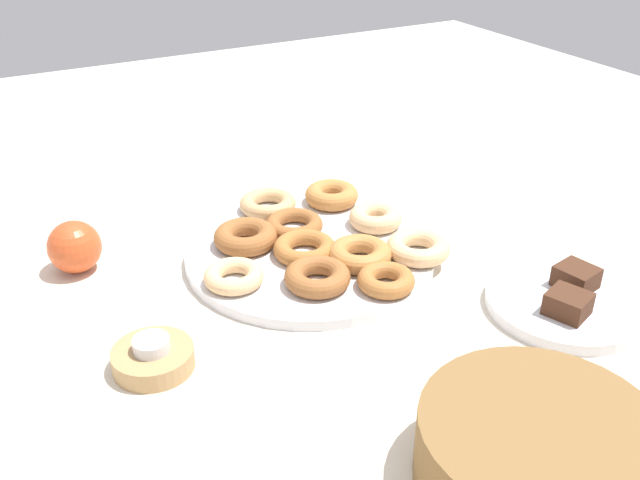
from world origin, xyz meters
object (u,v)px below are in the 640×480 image
(donut_0, at_px, (317,277))
(donut_4, at_px, (375,218))
(basket, at_px, (538,453))
(apple, at_px, (75,247))
(donut_5, at_px, (245,237))
(donut_9, at_px, (418,248))
(donut_plate, at_px, (310,254))
(cake_plate, at_px, (565,303))
(donut_10, at_px, (234,276))
(donut_8, at_px, (305,248))
(tealight, at_px, (151,345))
(brownie_near, at_px, (576,277))
(candle_holder, at_px, (153,358))
(donut_3, at_px, (270,203))
(donut_2, at_px, (386,280))
(donut_6, at_px, (360,254))
(brownie_far, at_px, (568,304))
(donut_7, at_px, (332,195))
(donut_1, at_px, (294,225))

(donut_0, relative_size, donut_4, 1.09)
(basket, height_order, apple, same)
(donut_5, distance_m, donut_9, 0.25)
(donut_plate, xyz_separation_m, cake_plate, (-0.23, 0.27, 0.00))
(donut_0, height_order, donut_10, donut_0)
(donut_8, height_order, tealight, same)
(donut_5, distance_m, donut_8, 0.09)
(brownie_near, xyz_separation_m, candle_holder, (0.53, -0.12, -0.02))
(donut_0, height_order, donut_3, donut_0)
(brownie_near, bearing_deg, candle_holder, -13.07)
(donut_2, relative_size, brownie_near, 1.57)
(donut_10, relative_size, cake_plate, 0.40)
(donut_plate, distance_m, donut_2, 0.15)
(donut_plate, bearing_deg, donut_5, -35.45)
(donut_0, distance_m, donut_4, 0.19)
(donut_4, xyz_separation_m, donut_5, (0.20, -0.04, 0.00))
(cake_plate, bearing_deg, donut_3, -61.52)
(donut_2, height_order, donut_6, donut_6)
(brownie_near, height_order, basket, basket)
(donut_8, height_order, brownie_far, brownie_far)
(tealight, bearing_deg, apple, -83.60)
(donut_plate, height_order, donut_8, donut_8)
(donut_0, bearing_deg, donut_7, -123.76)
(donut_8, bearing_deg, apple, -26.36)
(donut_8, xyz_separation_m, brownie_far, (-0.22, 0.28, 0.00))
(donut_6, bearing_deg, donut_9, 164.32)
(donut_plate, height_order, donut_5, donut_5)
(donut_0, relative_size, brownie_near, 1.81)
(donut_3, height_order, basket, basket)
(donut_plate, xyz_separation_m, donut_3, (-0.00, -0.14, 0.02))
(donut_1, xyz_separation_m, donut_8, (0.02, 0.07, 0.00))
(donut_9, height_order, apple, apple)
(donut_plate, bearing_deg, donut_0, 67.76)
(donut_plate, xyz_separation_m, donut_4, (-0.12, -0.02, 0.02))
(donut_2, bearing_deg, donut_5, -58.88)
(donut_4, bearing_deg, basket, 74.67)
(donut_9, bearing_deg, donut_10, -12.46)
(donut_3, relative_size, brownie_near, 1.84)
(donut_5, bearing_deg, donut_10, 57.99)
(brownie_far, bearing_deg, cake_plate, -135.00)
(apple, bearing_deg, donut_7, 178.31)
(brownie_far, bearing_deg, tealight, -19.00)
(cake_plate, bearing_deg, brownie_far, 45.00)
(brownie_near, bearing_deg, donut_0, -29.23)
(donut_9, bearing_deg, donut_0, 0.11)
(donut_5, xyz_separation_m, basket, (-0.07, 0.52, 0.01))
(donut_6, bearing_deg, apple, -29.57)
(donut_2, bearing_deg, donut_9, -150.44)
(donut_5, xyz_separation_m, donut_6, (-0.12, 0.12, -0.00))
(donut_8, bearing_deg, donut_3, -97.17)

